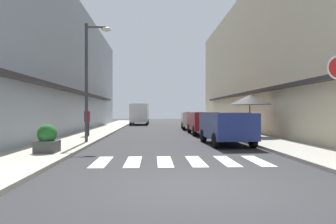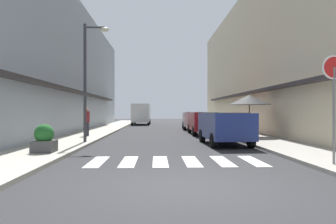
{
  "view_description": "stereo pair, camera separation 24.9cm",
  "coord_description": "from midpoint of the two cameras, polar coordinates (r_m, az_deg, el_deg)",
  "views": [
    {
      "loc": [
        -0.83,
        -6.52,
        1.53
      ],
      "look_at": [
        0.17,
        15.09,
        1.48
      ],
      "focal_mm": 34.82,
      "sensor_mm": 36.0,
      "label": 1
    },
    {
      "loc": [
        -0.58,
        -6.53,
        1.53
      ],
      "look_at": [
        0.17,
        15.09,
        1.48
      ],
      "focal_mm": 34.82,
      "sensor_mm": 36.0,
      "label": 2
    }
  ],
  "objects": [
    {
      "name": "ground_plane",
      "position": [
        22.49,
        -0.18,
        -3.77
      ],
      "size": [
        87.44,
        87.44,
        0.0
      ],
      "primitive_type": "plane",
      "color": "#2B2B2D"
    },
    {
      "name": "pedestrian_walking_near",
      "position": [
        19.24,
        -13.68,
        -1.54
      ],
      "size": [
        0.34,
        0.34,
        1.63
      ],
      "rotation": [
        0.0,
        0.0,
        3.66
      ],
      "color": "#282B33",
      "rests_on": "sidewalk_left"
    },
    {
      "name": "building_row_left",
      "position": [
        24.89,
        -20.49,
        7.46
      ],
      "size": [
        5.5,
        37.77,
        9.42
      ],
      "color": "#939EA8",
      "rests_on": "ground_plane"
    },
    {
      "name": "parked_car_near",
      "position": [
        15.06,
        10.37,
        -2.2
      ],
      "size": [
        1.93,
        4.11,
        1.47
      ],
      "color": "navy",
      "rests_on": "ground_plane"
    },
    {
      "name": "planter_corner",
      "position": [
        12.02,
        -20.31,
        -4.47
      ],
      "size": [
        0.74,
        0.74,
        0.97
      ],
      "color": "#4C4C4C",
      "rests_on": "sidewalk_left"
    },
    {
      "name": "delivery_van",
      "position": [
        37.62,
        -4.51,
        -0.06
      ],
      "size": [
        2.08,
        5.43,
        2.37
      ],
      "color": "silver",
      "rests_on": "ground_plane"
    },
    {
      "name": "round_street_sign",
      "position": [
        9.84,
        27.7,
        4.87
      ],
      "size": [
        0.65,
        0.07,
        2.91
      ],
      "color": "slate",
      "rests_on": "sidewalk_right"
    },
    {
      "name": "cafe_umbrella",
      "position": [
        18.96,
        14.41,
        2.05
      ],
      "size": [
        2.4,
        2.4,
        2.33
      ],
      "color": "#262626",
      "rests_on": "sidewalk_right"
    },
    {
      "name": "sidewalk_right",
      "position": [
        23.14,
        11.82,
        -3.51
      ],
      "size": [
        2.48,
        55.64,
        0.12
      ],
      "primitive_type": "cube",
      "color": "#9E998E",
      "rests_on": "ground_plane"
    },
    {
      "name": "parked_car_far",
      "position": [
        27.57,
        4.72,
        -1.14
      ],
      "size": [
        1.96,
        4.03,
        1.47
      ],
      "color": "silver",
      "rests_on": "ground_plane"
    },
    {
      "name": "sidewalk_left",
      "position": [
        22.85,
        -12.34,
        -3.56
      ],
      "size": [
        2.48,
        55.64,
        0.12
      ],
      "primitive_type": "cube",
      "color": "#ADA899",
      "rests_on": "ground_plane"
    },
    {
      "name": "crosswalk",
      "position": [
        10.01,
        2.1,
        -8.64
      ],
      "size": [
        5.2,
        2.2,
        0.01
      ],
      "color": "silver",
      "rests_on": "ground_plane"
    },
    {
      "name": "building_row_right",
      "position": [
        25.45,
        19.57,
        8.63
      ],
      "size": [
        5.5,
        37.77,
        10.6
      ],
      "color": "beige",
      "rests_on": "ground_plane"
    },
    {
      "name": "parked_car_mid",
      "position": [
        21.49,
        6.63,
        -1.49
      ],
      "size": [
        1.81,
        4.38,
        1.47
      ],
      "color": "maroon",
      "rests_on": "ground_plane"
    },
    {
      "name": "street_lamp",
      "position": [
        15.61,
        -13.21,
        7.19
      ],
      "size": [
        1.19,
        0.28,
        5.46
      ],
      "color": "#38383D",
      "rests_on": "sidewalk_left"
    }
  ]
}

